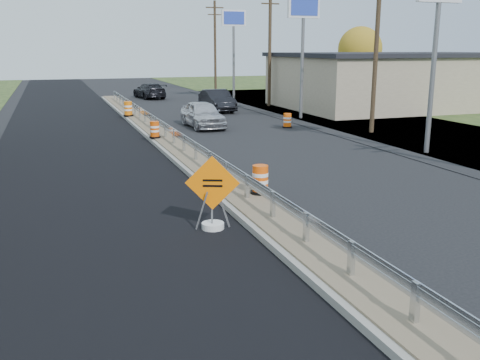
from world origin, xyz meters
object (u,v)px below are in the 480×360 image
object	(u,v)px
barrel_median_near	(260,180)
car_silver	(203,114)
barrel_shoulder_near	(287,121)
car_dark_far	(149,91)
car_dark_mid	(217,100)
barrel_median_far	(128,109)
caution_sign	(213,211)
barrel_median_mid	(155,130)

from	to	relation	value
barrel_median_near	car_silver	xyz separation A→B (m)	(2.59, 15.86, 0.13)
barrel_shoulder_near	car_dark_far	size ratio (longest dim) A/B	0.17
car_dark_mid	car_silver	bearing A→B (deg)	-112.44
barrel_shoulder_near	barrel_median_far	bearing A→B (deg)	140.64
caution_sign	car_dark_mid	distance (m)	27.09
caution_sign	barrel_shoulder_near	world-z (taller)	caution_sign
barrel_median_far	car_silver	xyz separation A→B (m)	(3.69, -5.13, 0.09)
barrel_median_near	barrel_shoulder_near	world-z (taller)	barrel_median_near
barrel_shoulder_near	car_dark_mid	bearing A→B (deg)	98.30
barrel_median_near	barrel_median_mid	world-z (taller)	barrel_median_near
barrel_median_mid	car_silver	size ratio (longest dim) A/B	0.18
barrel_median_near	car_silver	size ratio (longest dim) A/B	0.19
barrel_median_far	car_dark_far	size ratio (longest dim) A/B	0.19
barrel_shoulder_near	car_dark_mid	size ratio (longest dim) A/B	0.18
caution_sign	barrel_median_mid	xyz separation A→B (m)	(1.07, 13.72, 0.13)
barrel_median_near	barrel_median_far	bearing A→B (deg)	93.00
barrel_median_near	barrel_shoulder_near	bearing A→B (deg)	62.55
barrel_shoulder_near	barrel_median_mid	bearing A→B (deg)	-163.64
caution_sign	car_dark_far	xyz separation A→B (m)	(5.15, 38.02, 0.22)
caution_sign	barrel_median_near	size ratio (longest dim) A/B	2.20
caution_sign	barrel_median_far	world-z (taller)	caution_sign
car_silver	car_dark_far	distance (m)	20.05
barrel_median_far	barrel_shoulder_near	size ratio (longest dim) A/B	1.13
barrel_median_far	barrel_median_mid	bearing A→B (deg)	-90.00
car_dark_far	barrel_median_far	bearing A→B (deg)	66.73
car_dark_mid	car_dark_far	size ratio (longest dim) A/B	0.98
barrel_median_near	barrel_median_mid	distance (m)	11.67
car_dark_mid	barrel_median_far	bearing A→B (deg)	-158.12
barrel_median_mid	car_dark_mid	distance (m)	14.01
barrel_median_far	barrel_median_near	bearing A→B (deg)	-87.00
barrel_shoulder_near	car_dark_mid	world-z (taller)	car_dark_mid
barrel_median_far	car_dark_far	bearing A→B (deg)	74.69
car_silver	car_dark_mid	size ratio (longest dim) A/B	0.95
barrel_median_mid	barrel_median_far	world-z (taller)	barrel_median_far
barrel_median_mid	car_silver	xyz separation A→B (m)	(3.69, 4.25, 0.16)
caution_sign	car_dark_far	size ratio (longest dim) A/B	0.39
caution_sign	barrel_median_far	xyz separation A→B (m)	(1.07, 23.09, 0.19)
caution_sign	car_dark_mid	size ratio (longest dim) A/B	0.40
car_dark_mid	barrel_median_mid	bearing A→B (deg)	-119.62
barrel_median_mid	barrel_median_far	bearing A→B (deg)	90.00
barrel_median_near	barrel_median_far	size ratio (longest dim) A/B	0.92
barrel_median_far	car_dark_mid	distance (m)	7.53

